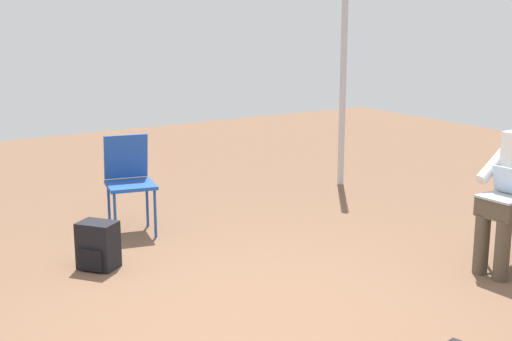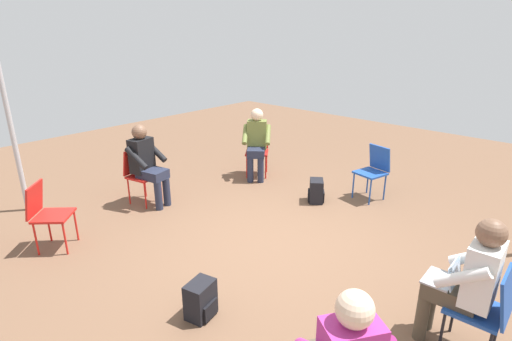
# 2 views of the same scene
# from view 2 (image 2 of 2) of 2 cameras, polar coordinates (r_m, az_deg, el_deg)

# --- Properties ---
(ground_plane) EXTENTS (14.73, 14.73, 0.00)m
(ground_plane) POSITION_cam_2_polar(r_m,az_deg,el_deg) (5.08, 2.31, -10.75)
(ground_plane) COLOR brown
(chair_northwest) EXTENTS (0.58, 0.58, 0.85)m
(chair_northwest) POSITION_cam_2_polar(r_m,az_deg,el_deg) (5.44, -27.75, -5.17)
(chair_northwest) COLOR red
(chair_northwest) RESTS_ON ground
(chair_northeast) EXTENTS (0.58, 0.58, 0.85)m
(chair_northeast) POSITION_cam_2_polar(r_m,az_deg,el_deg) (7.30, 0.18, 3.21)
(chair_northeast) COLOR red
(chair_northeast) RESTS_ON ground
(chair_north) EXTENTS (0.48, 0.51, 0.85)m
(chair_north) POSITION_cam_2_polar(r_m,az_deg,el_deg) (6.36, -16.26, -0.17)
(chair_north) COLOR red
(chair_north) RESTS_ON ground
(chair_south) EXTENTS (0.41, 0.45, 0.85)m
(chair_south) POSITION_cam_2_polar(r_m,az_deg,el_deg) (3.80, 30.01, -16.52)
(chair_south) COLOR #1E4799
(chair_south) RESTS_ON ground
(chair_east) EXTENTS (0.51, 0.48, 0.85)m
(chair_east) POSITION_cam_2_polar(r_m,az_deg,el_deg) (6.51, 16.47, 0.27)
(chair_east) COLOR #1E4799
(chair_east) RESTS_ON ground
(person_with_laptop) EXTENTS (0.50, 0.53, 1.24)m
(person_with_laptop) POSITION_cam_2_polar(r_m,az_deg,el_deg) (3.71, 27.93, -13.37)
(person_with_laptop) COLOR #4C4233
(person_with_laptop) RESTS_ON ground
(person_in_olive) EXTENTS (0.63, 0.63, 1.24)m
(person_in_olive) POSITION_cam_2_polar(r_m,az_deg,el_deg) (7.09, 0.08, 4.36)
(person_in_olive) COLOR #23283D
(person_in_olive) RESTS_ON ground
(person_in_black) EXTENTS (0.56, 0.57, 1.24)m
(person_in_black) POSITION_cam_2_polar(r_m,az_deg,el_deg) (6.18, -15.35, 1.30)
(person_in_black) COLOR #23283D
(person_in_black) RESTS_ON ground
(backpack_near_laptop_user) EXTENTS (0.34, 0.33, 0.36)m
(backpack_near_laptop_user) POSITION_cam_2_polar(r_m,az_deg,el_deg) (6.30, 8.59, -3.08)
(backpack_near_laptop_user) COLOR black
(backpack_near_laptop_user) RESTS_ON ground
(backpack_by_empty_chair) EXTENTS (0.32, 0.29, 0.36)m
(backpack_by_empty_chair) POSITION_cam_2_polar(r_m,az_deg,el_deg) (3.97, -7.92, -18.03)
(backpack_by_empty_chair) COLOR black
(backpack_by_empty_chair) RESTS_ON ground
(tent_pole_far) EXTENTS (0.07, 0.07, 2.76)m
(tent_pole_far) POSITION_cam_2_polar(r_m,az_deg,el_deg) (6.53, -31.78, 6.24)
(tent_pole_far) COLOR #B2B2B7
(tent_pole_far) RESTS_ON ground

